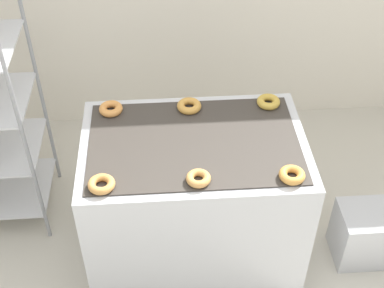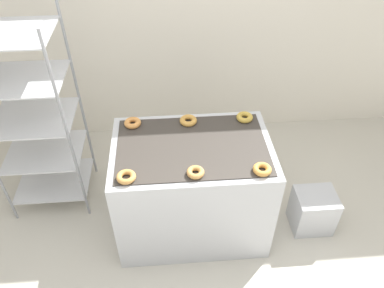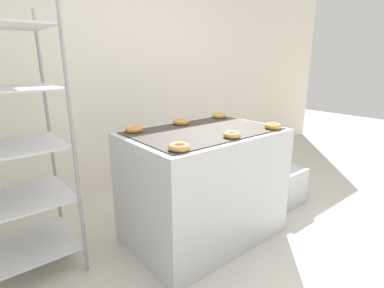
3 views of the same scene
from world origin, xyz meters
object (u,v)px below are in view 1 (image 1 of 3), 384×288
(glaze_bin, at_px, (364,234))
(donut_far_center, at_px, (189,106))
(donut_near_left, at_px, (101,184))
(donut_near_right, at_px, (292,175))
(fryer_machine, at_px, (194,201))
(donut_far_left, at_px, (111,109))
(donut_near_center, at_px, (199,178))
(donut_far_right, at_px, (268,102))

(glaze_bin, relative_size, donut_far_center, 2.74)
(glaze_bin, bearing_deg, donut_near_left, -172.47)
(donut_near_right, bearing_deg, glaze_bin, 19.15)
(fryer_machine, height_order, donut_far_left, donut_far_left)
(fryer_machine, height_order, donut_far_center, donut_far_center)
(donut_near_center, distance_m, donut_far_right, 0.76)
(donut_near_right, height_order, donut_far_right, donut_far_right)
(donut_far_center, distance_m, donut_far_right, 0.47)
(glaze_bin, bearing_deg, donut_far_left, 165.24)
(donut_near_left, distance_m, donut_near_right, 0.95)
(donut_far_center, relative_size, donut_far_right, 1.04)
(donut_near_center, bearing_deg, fryer_machine, 90.54)
(donut_far_center, bearing_deg, donut_near_center, -89.08)
(donut_far_center, bearing_deg, donut_far_right, 0.86)
(fryer_machine, bearing_deg, donut_far_center, 91.32)
(donut_near_center, bearing_deg, donut_far_left, 127.59)
(donut_near_center, relative_size, donut_far_center, 0.89)
(donut_far_center, xyz_separation_m, donut_far_right, (0.47, 0.01, 0.00))
(fryer_machine, xyz_separation_m, donut_near_right, (0.47, -0.31, 0.49))
(donut_near_center, relative_size, donut_far_left, 0.92)
(donut_near_left, bearing_deg, donut_far_center, 51.89)
(glaze_bin, distance_m, donut_far_left, 1.76)
(donut_near_left, xyz_separation_m, donut_far_left, (0.02, 0.61, 0.00))
(donut_near_center, height_order, donut_far_right, donut_far_right)
(donut_near_center, distance_m, donut_far_left, 0.76)
(donut_near_left, height_order, donut_far_right, donut_far_right)
(donut_near_right, height_order, donut_far_left, donut_far_left)
(donut_near_center, xyz_separation_m, donut_far_right, (0.46, 0.60, 0.00))
(donut_near_left, bearing_deg, donut_near_right, -0.20)
(fryer_machine, distance_m, glaze_bin, 1.11)
(fryer_machine, xyz_separation_m, donut_far_right, (0.46, 0.30, 0.49))
(donut_near_center, xyz_separation_m, donut_far_center, (-0.01, 0.60, 0.00))
(glaze_bin, height_order, donut_far_left, donut_far_left)
(donut_far_right, bearing_deg, donut_far_center, -179.14)
(glaze_bin, height_order, donut_far_right, donut_far_right)
(fryer_machine, relative_size, donut_near_right, 9.32)
(donut_far_right, bearing_deg, donut_near_right, -89.17)
(donut_near_center, height_order, donut_far_left, donut_far_left)
(donut_near_right, distance_m, donut_far_left, 1.11)
(donut_far_center, bearing_deg, donut_near_left, -128.11)
(fryer_machine, relative_size, glaze_bin, 3.20)
(donut_near_right, bearing_deg, donut_far_center, 128.15)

